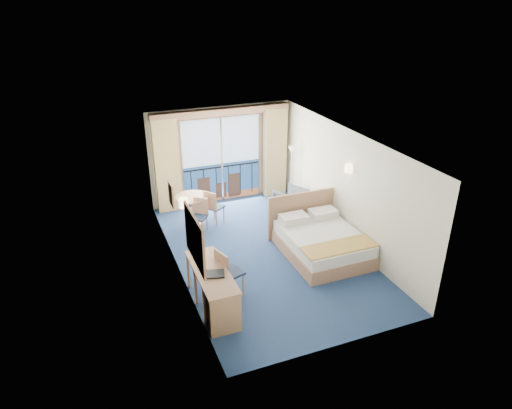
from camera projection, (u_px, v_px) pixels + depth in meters
The scene contains 22 objects.
floor at pixel (266, 253), 10.49m from camera, with size 6.50×6.50×0.00m, color navy.
room_walls at pixel (266, 181), 9.74m from camera, with size 4.04×6.54×2.72m.
balcony_door at pixel (221, 162), 12.72m from camera, with size 2.36×0.03×2.52m.
curtain_left at pixel (167, 166), 12.02m from camera, with size 0.65×0.22×2.55m, color tan.
curtain_right at pixel (275, 152), 13.05m from camera, with size 0.65×0.22×2.55m, color tan.
pelmet at pixel (221, 112), 12.01m from camera, with size 3.80×0.25×0.18m, color #9F7456.
mirror at pixel (195, 239), 7.91m from camera, with size 0.05×1.25×0.95m.
wall_print at pixel (171, 194), 9.54m from camera, with size 0.04×0.42×0.52m.
sconce_left at pixel (183, 203), 8.56m from camera, with size 0.18×0.18×0.18m, color beige.
sconce_right at pixel (349, 169), 10.22m from camera, with size 0.18×0.18×0.18m, color beige.
bed at pixel (321, 241), 10.34m from camera, with size 1.79×2.12×1.12m.
nightstand at pixel (315, 214), 11.77m from camera, with size 0.38×0.37×0.50m, color #9F7754.
phone at pixel (315, 203), 11.67m from camera, with size 0.19×0.15×0.08m, color silver.
armchair at pixel (290, 201), 12.29m from camera, with size 0.72×0.75×0.68m, color #41474F.
floor_lamp at pixel (292, 161), 12.58m from camera, with size 0.22×0.22×1.61m.
desk at pixel (220, 301), 8.11m from camera, with size 0.59×1.72×0.81m.
desk_chair at pixel (227, 270), 8.79m from camera, with size 0.55×0.55×1.01m.
folder at pixel (215, 274), 8.22m from camera, with size 0.35×0.27×0.03m, color black.
desk_lamp at pixel (200, 239), 8.68m from camera, with size 0.13×0.13×0.48m.
round_table at pixel (193, 203), 11.56m from camera, with size 0.86×0.86×0.77m.
table_chair_a at pixel (213, 205), 11.62m from camera, with size 0.55×0.55×0.91m.
table_chair_b at pixel (200, 213), 11.24m from camera, with size 0.53×0.53×0.87m.
Camera 1 is at (-3.51, -8.33, 5.44)m, focal length 32.00 mm.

